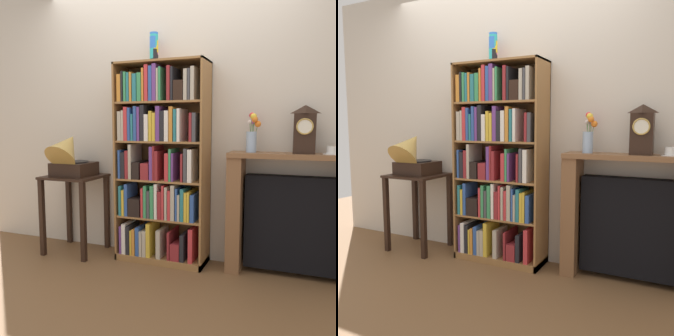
{
  "view_description": "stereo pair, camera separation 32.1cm",
  "coord_description": "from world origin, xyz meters",
  "views": [
    {
      "loc": [
        1.2,
        -2.86,
        1.24
      ],
      "look_at": [
        0.06,
        0.11,
        0.86
      ],
      "focal_mm": 38.45,
      "sensor_mm": 36.0,
      "label": 1
    },
    {
      "loc": [
        1.49,
        -2.73,
        1.24
      ],
      "look_at": [
        0.06,
        0.11,
        0.86
      ],
      "focal_mm": 38.45,
      "sensor_mm": 36.0,
      "label": 2
    }
  ],
  "objects": [
    {
      "name": "fireplace_mantel",
      "position": [
        1.13,
        0.16,
        0.5
      ],
      "size": [
        1.06,
        0.27,
        1.02
      ],
      "color": "brown",
      "rests_on": "ground"
    },
    {
      "name": "teacup_with_saucer",
      "position": [
        1.38,
        0.13,
        1.05
      ],
      "size": [
        0.13,
        0.13,
        0.06
      ],
      "color": "white",
      "rests_on": "fireplace_mantel"
    },
    {
      "name": "bookshelf",
      "position": [
        -0.02,
        0.1,
        0.87
      ],
      "size": [
        0.82,
        0.32,
        1.79
      ],
      "color": "olive",
      "rests_on": "ground"
    },
    {
      "name": "side_table_left",
      "position": [
        -0.89,
        0.03,
        0.55
      ],
      "size": [
        0.52,
        0.48,
        0.76
      ],
      "color": "black",
      "rests_on": "ground"
    },
    {
      "name": "cup_stack",
      "position": [
        -0.09,
        0.16,
        1.92
      ],
      "size": [
        0.08,
        0.08,
        0.27
      ],
      "color": "orange",
      "rests_on": "bookshelf"
    },
    {
      "name": "ground_plane",
      "position": [
        0.0,
        0.0,
        -0.01
      ],
      "size": [
        7.52,
        6.4,
        0.02
      ],
      "primitive_type": "cube",
      "color": "brown"
    },
    {
      "name": "mantel_clock",
      "position": [
        1.19,
        0.13,
        1.21
      ],
      "size": [
        0.16,
        0.14,
        0.38
      ],
      "color": "black",
      "rests_on": "fireplace_mantel"
    },
    {
      "name": "wall_back",
      "position": [
        0.12,
        0.31,
        1.3
      ],
      "size": [
        4.52,
        0.08,
        2.6
      ],
      "primitive_type": "cube",
      "color": "beige",
      "rests_on": "ground"
    },
    {
      "name": "gramophone",
      "position": [
        -0.89,
        -0.04,
        0.96
      ],
      "size": [
        0.36,
        0.47,
        0.49
      ],
      "color": "black",
      "rests_on": "side_table_left"
    },
    {
      "name": "flower_vase",
      "position": [
        0.79,
        0.14,
        1.17
      ],
      "size": [
        0.12,
        0.14,
        0.32
      ],
      "color": "#99B2D1",
      "rests_on": "fireplace_mantel"
    }
  ]
}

